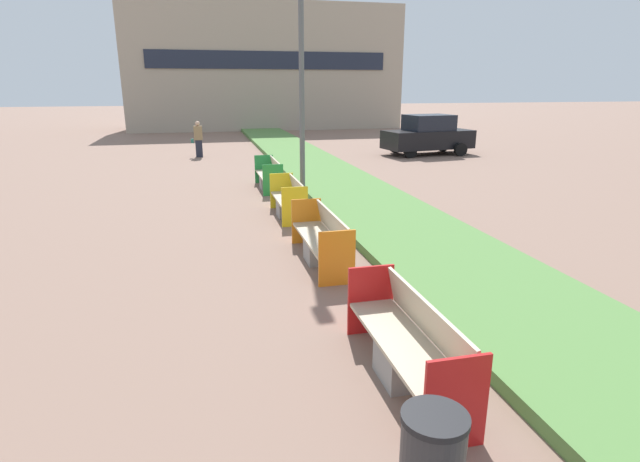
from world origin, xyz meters
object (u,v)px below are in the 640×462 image
street_lamp_post (301,17)px  pedestrian_walking (198,139)px  bench_green_frame (270,177)px  bench_red_frame (408,349)px  bench_yellow_frame (289,202)px  parked_car_distant (428,135)px  bench_orange_frame (322,242)px

street_lamp_post → pedestrian_walking: size_ratio=5.48×
bench_green_frame → street_lamp_post: bearing=-75.0°
bench_red_frame → bench_yellow_frame: same height
bench_yellow_frame → parked_car_distant: parked_car_distant is taller
bench_orange_frame → parked_car_distant: 15.91m
bench_red_frame → street_lamp_post: (0.61, 8.80, 4.47)m
bench_green_frame → pedestrian_walking: size_ratio=1.32×
bench_red_frame → bench_orange_frame: 4.03m
bench_orange_frame → parked_car_distant: (8.46, 13.46, 0.54)m
bench_orange_frame → pedestrian_walking: pedestrian_walking is taller
bench_yellow_frame → pedestrian_walking: size_ratio=1.20×
bench_red_frame → bench_yellow_frame: 7.49m
street_lamp_post → pedestrian_walking: street_lamp_post is taller
bench_orange_frame → bench_red_frame: bearing=-90.0°
bench_yellow_frame → pedestrian_walking: pedestrian_walking is taller
pedestrian_walking → parked_car_distant: bearing=-8.8°
bench_red_frame → bench_yellow_frame: (-0.00, 7.49, -0.01)m
bench_green_frame → pedestrian_walking: (-2.15, 8.07, 0.45)m
street_lamp_post → bench_green_frame: bearing=105.0°
bench_red_frame → bench_green_frame: 11.08m
bench_red_frame → bench_orange_frame: same height
bench_red_frame → bench_yellow_frame: size_ratio=1.20×
bench_yellow_frame → street_lamp_post: (0.61, 1.30, 4.49)m
bench_red_frame → street_lamp_post: street_lamp_post is taller
bench_red_frame → street_lamp_post: 9.89m
bench_red_frame → parked_car_distant: size_ratio=0.53×
bench_red_frame → bench_orange_frame: (0.00, 4.03, 0.00)m
bench_yellow_frame → bench_green_frame: bearing=90.0°
bench_orange_frame → parked_car_distant: parked_car_distant is taller
bench_yellow_frame → pedestrian_walking: bearing=100.4°
pedestrian_walking → parked_car_distant: size_ratio=0.37×
bench_yellow_frame → parked_car_distant: bearing=49.8°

